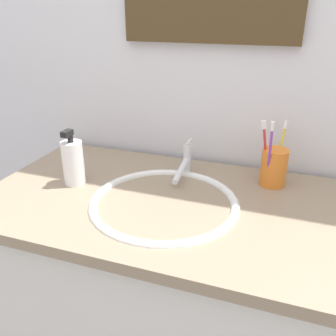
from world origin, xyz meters
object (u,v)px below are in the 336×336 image
at_px(faucet, 185,163).
at_px(toothbrush_cup, 274,167).
at_px(toothbrush_purple, 270,151).
at_px(soap_dispenser, 73,162).
at_px(toothbrush_red, 265,148).
at_px(toothbrush_yellow, 280,147).

xyz_separation_m(faucet, toothbrush_cup, (0.26, 0.03, 0.01)).
xyz_separation_m(toothbrush_cup, toothbrush_purple, (-0.01, -0.04, 0.06)).
xyz_separation_m(faucet, soap_dispenser, (-0.29, -0.16, 0.03)).
distance_m(faucet, toothbrush_purple, 0.26).
bearing_deg(soap_dispenser, toothbrush_red, 18.90).
xyz_separation_m(toothbrush_cup, toothbrush_yellow, (0.01, 0.04, 0.05)).
xyz_separation_m(faucet, toothbrush_purple, (0.25, -0.01, 0.08)).
relative_size(faucet, toothbrush_cup, 1.50).
xyz_separation_m(toothbrush_purple, toothbrush_yellow, (0.02, 0.08, -0.01)).
relative_size(faucet, toothbrush_red, 0.87).
relative_size(toothbrush_purple, toothbrush_yellow, 1.14).
height_order(faucet, soap_dispenser, soap_dispenser).
relative_size(toothbrush_cup, toothbrush_purple, 0.54).
distance_m(toothbrush_cup, toothbrush_yellow, 0.06).
bearing_deg(toothbrush_red, toothbrush_cup, 14.54).
xyz_separation_m(toothbrush_yellow, toothbrush_red, (-0.04, -0.05, 0.01)).
height_order(toothbrush_cup, toothbrush_red, toothbrush_red).
bearing_deg(toothbrush_purple, toothbrush_yellow, 72.97).
bearing_deg(toothbrush_purple, soap_dispenser, -164.83).
relative_size(faucet, soap_dispenser, 0.98).
bearing_deg(toothbrush_cup, soap_dispenser, -161.33).
bearing_deg(soap_dispenser, faucet, 28.60).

